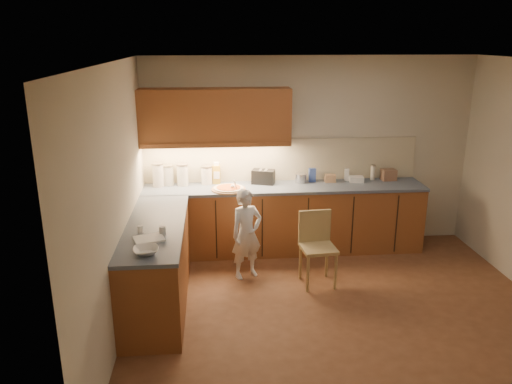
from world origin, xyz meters
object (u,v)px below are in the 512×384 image
pizza_on_board (229,189)px  oil_jug (217,174)px  wooden_chair (317,242)px  toaster (263,177)px  child (247,234)px

pizza_on_board → oil_jug: bearing=115.4°
wooden_chair → oil_jug: (-1.15, 1.17, 0.55)m
oil_jug → toaster: bearing=-5.3°
toaster → oil_jug: bearing=-167.0°
oil_jug → wooden_chair: bearing=-45.3°
wooden_chair → oil_jug: size_ratio=2.91×
wooden_chair → toaster: toaster is taller
oil_jug → toaster: 0.63m
child → toaster: 1.05m
oil_jug → pizza_on_board: bearing=-64.6°
pizza_on_board → toaster: toaster is taller
wooden_chair → toaster: size_ratio=2.58×
child → wooden_chair: bearing=-39.3°
child → wooden_chair: 0.84m
oil_jug → child: bearing=-70.5°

